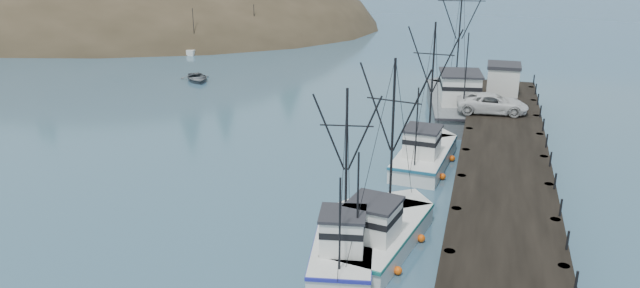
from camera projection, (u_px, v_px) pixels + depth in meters
The scene contains 11 objects.
ground at pixel (225, 265), 32.68m from camera, with size 400.00×400.00×0.00m, color #31536D.
pier at pixel (504, 157), 43.17m from camera, with size 6.00×44.00×2.00m.
headland at pixel (38, 39), 124.45m from camera, with size 134.80×78.00×51.00m.
moored_sailboats at pixel (195, 44), 91.66m from camera, with size 21.94×14.83×6.35m.
trawler_near at pixel (383, 232), 34.45m from camera, with size 5.06×10.56×10.74m.
trawler_mid at pixel (344, 244), 33.13m from camera, with size 4.34×9.38×9.51m.
trawler_far at pixel (425, 154), 46.24m from camera, with size 4.22×10.45×10.76m.
work_vessel at pixel (456, 102), 58.18m from camera, with size 6.91×16.42×13.55m.
pier_shed at pixel (503, 78), 57.82m from camera, with size 3.00×3.20×2.80m.
pickup_truck at pixel (492, 103), 52.00m from camera, with size 2.69×5.83×1.62m, color silver.
motorboat at pixel (197, 81), 71.47m from camera, with size 3.35×4.70×0.97m, color #505459.
Camera 1 is at (12.43, -26.37, 16.84)m, focal length 35.00 mm.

